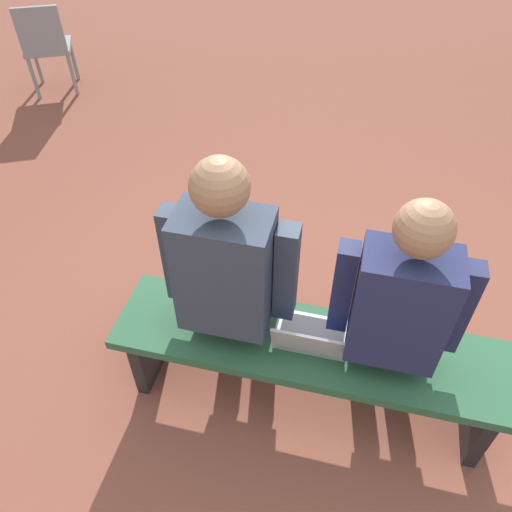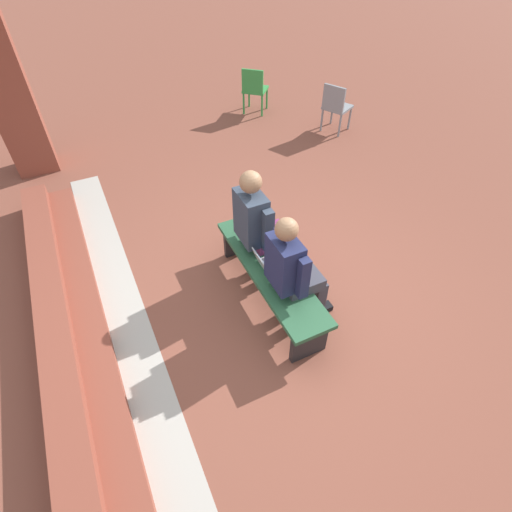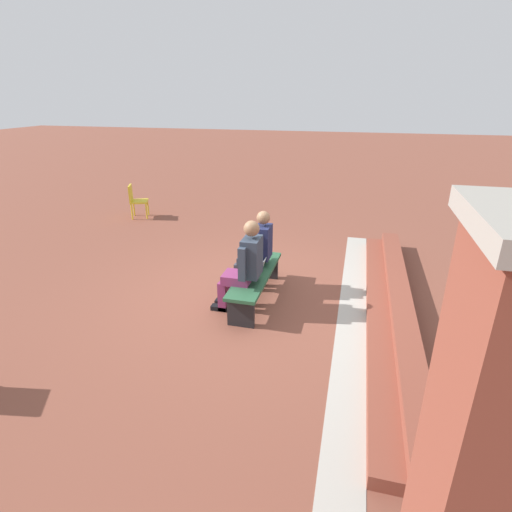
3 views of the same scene
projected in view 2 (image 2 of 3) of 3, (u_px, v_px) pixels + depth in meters
name	position (u px, v px, depth m)	size (l,w,h in m)	color
ground_plane	(278.00, 302.00, 4.32)	(60.00, 60.00, 0.00)	brown
concrete_strip	(136.00, 346.00, 3.91)	(6.61, 0.40, 0.01)	#A8A399
brick_steps	(74.00, 361.00, 3.65)	(5.81, 0.60, 0.30)	brown
brick_pillar_left_of_steps	(3.00, 80.00, 5.40)	(0.64, 0.64, 2.64)	brown
bench	(270.00, 274.00, 4.13)	(1.80, 0.44, 0.45)	#285638
person_student	(294.00, 269.00, 3.69)	(0.53, 0.67, 1.33)	#383842
person_adult	(261.00, 224.00, 4.13)	(0.57, 0.72, 1.38)	#7F2D5B
laptop	(270.00, 265.00, 4.02)	(0.32, 0.29, 0.21)	#9EA0A5
plastic_chair_near_bench_right	(336.00, 105.00, 6.86)	(0.56, 0.56, 0.84)	gray
plastic_chair_far_right	(254.00, 88.00, 7.42)	(0.59, 0.59, 0.84)	#2D893D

